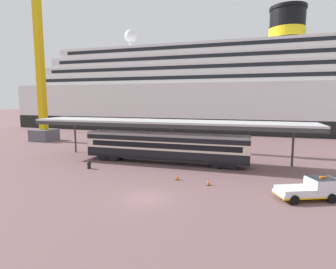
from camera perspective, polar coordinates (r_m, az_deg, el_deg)
The scene contains 9 objects.
ground_plane at distance 24.54m, azimuth -4.83°, elevation -13.25°, with size 400.00×400.00×0.00m, color #745457.
cruise_ship at distance 79.21m, azimuth 21.58°, elevation 8.56°, with size 150.43×23.29×32.36m.
platform_canopy at distance 36.76m, azimuth -0.48°, elevation 2.50°, with size 38.33×5.79×5.80m.
train_carriage at distance 36.74m, azimuth -0.69°, elevation -2.54°, with size 22.40×2.81×4.11m.
service_truck at distance 26.95m, azimuth 28.19°, elevation -10.00°, with size 5.57×3.92×2.02m.
traffic_cone_near at distance 28.04m, azimuth 8.51°, elevation -9.92°, with size 0.36×0.36×0.68m.
traffic_cone_mid at distance 29.48m, azimuth 1.91°, elevation -8.88°, with size 0.36×0.36×0.77m.
dockside_crane at distance 63.10m, azimuth -25.37°, elevation 17.05°, with size 11.15×4.40×64.14m.
quay_bollard at distance 35.52m, azimuth -16.37°, elevation -6.14°, with size 0.48×0.48×0.96m.
Camera 1 is at (8.60, -21.30, 8.63)m, focal length 28.80 mm.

